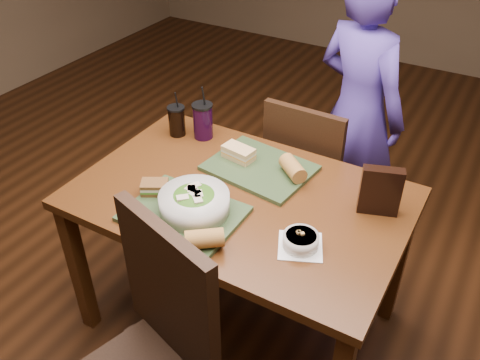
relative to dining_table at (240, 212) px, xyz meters
name	(u,v)px	position (x,y,z in m)	size (l,w,h in m)	color
ground	(240,318)	(0.00, 0.00, -0.66)	(6.00, 6.00, 0.00)	#381C0B
dining_table	(240,212)	(0.00, 0.00, 0.00)	(1.30, 0.85, 0.75)	#4C280F
chair_near	(154,354)	(0.06, -0.66, -0.09)	(0.55, 0.56, 1.02)	black
chair_far	(307,174)	(0.05, 0.59, -0.15)	(0.40, 0.40, 0.91)	black
diner	(358,112)	(0.17, 0.92, 0.08)	(0.54, 0.35, 1.48)	#4C3797
tray_near	(184,214)	(-0.12, -0.22, 0.10)	(0.42, 0.32, 0.02)	#2E4123
tray_far	(260,168)	(-0.01, 0.19, 0.10)	(0.42, 0.32, 0.02)	#2E4123
salad_bowl	(194,202)	(-0.08, -0.19, 0.15)	(0.26, 0.26, 0.09)	silver
soup_bowl	(301,241)	(0.33, -0.16, 0.12)	(0.20, 0.20, 0.06)	white
sandwich_near	(155,187)	(-0.28, -0.18, 0.13)	(0.12, 0.11, 0.05)	#593819
sandwich_far	(239,153)	(-0.12, 0.20, 0.14)	(0.15, 0.10, 0.05)	tan
baguette_near	(204,239)	(0.05, -0.33, 0.14)	(0.07, 0.07, 0.13)	#AD7533
baguette_far	(293,168)	(0.13, 0.20, 0.14)	(0.07, 0.07, 0.14)	#AD7533
cup_cola	(177,121)	(-0.49, 0.26, 0.16)	(0.08, 0.08, 0.22)	black
cup_berry	(203,121)	(-0.37, 0.30, 0.18)	(0.10, 0.10, 0.26)	black
chip_bag	(380,191)	(0.50, 0.17, 0.19)	(0.15, 0.05, 0.20)	black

